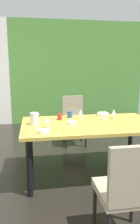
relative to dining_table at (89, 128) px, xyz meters
name	(u,v)px	position (x,y,z in m)	size (l,w,h in m)	color
ground_plane	(63,173)	(-0.36, 0.09, -0.69)	(5.39, 6.30, 0.02)	black
garden_window_panel	(78,73)	(0.48, 3.19, 0.70)	(3.70, 0.10, 2.76)	#508939
dining_table	(89,128)	(0.00, 0.00, 0.00)	(1.86, 1.08, 0.76)	gold
chair_head_far	(74,117)	(0.02, 1.33, -0.14)	(0.44, 0.45, 0.96)	gray
chair_head_near	(127,188)	(-0.02, -1.33, -0.14)	(0.44, 0.44, 0.95)	gray
wine_glass_east	(80,113)	(-0.08, 0.24, 0.18)	(0.06, 0.06, 0.15)	silver
wine_glass_right	(104,113)	(0.26, 0.15, 0.18)	(0.06, 0.06, 0.14)	silver
wine_glass_near_shelf	(114,112)	(0.42, 0.18, 0.18)	(0.08, 0.08, 0.15)	silver
wine_glass_front	(47,120)	(-0.60, -0.16, 0.18)	(0.08, 0.08, 0.14)	silver
serving_bowl_center	(103,114)	(0.33, 0.42, 0.10)	(0.18, 0.18, 0.05)	white
serving_bowl_south	(43,131)	(-0.65, -0.36, 0.10)	(0.13, 0.13, 0.04)	white
serving_bowl_north	(72,123)	(-0.26, -0.03, 0.10)	(0.12, 0.12, 0.04)	white
cup_corner	(60,117)	(-0.39, 0.25, 0.12)	(0.07, 0.07, 0.09)	red
cup_near_window	(70,114)	(-0.21, 0.39, 0.12)	(0.08, 0.08, 0.10)	#254D8F
pitcher_left	(34,119)	(-0.75, 0.04, 0.16)	(0.12, 0.11, 0.17)	silver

